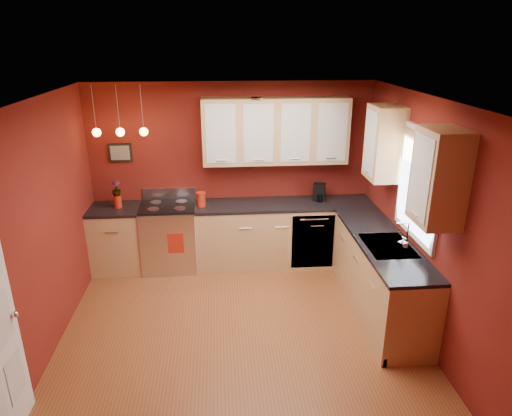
{
  "coord_description": "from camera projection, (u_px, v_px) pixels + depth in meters",
  "views": [
    {
      "loc": [
        -0.18,
        -4.25,
        3.16
      ],
      "look_at": [
        0.26,
        1.0,
        1.18
      ],
      "focal_mm": 32.0,
      "sensor_mm": 36.0,
      "label": 1
    }
  ],
  "objects": [
    {
      "name": "floor",
      "position": [
        241.0,
        338.0,
        5.09
      ],
      "size": [
        4.2,
        4.2,
        0.0
      ],
      "primitive_type": "plane",
      "color": "brown",
      "rests_on": "ground"
    },
    {
      "name": "ceiling",
      "position": [
        237.0,
        102.0,
        4.18
      ],
      "size": [
        4.0,
        4.2,
        0.02
      ],
      "primitive_type": "cube",
      "color": "beige",
      "rests_on": "wall_back"
    },
    {
      "name": "wall_back",
      "position": [
        232.0,
        174.0,
        6.59
      ],
      "size": [
        4.0,
        0.02,
        2.6
      ],
      "primitive_type": "cube",
      "color": "maroon",
      "rests_on": "floor"
    },
    {
      "name": "wall_front",
      "position": [
        256.0,
        375.0,
        2.68
      ],
      "size": [
        4.0,
        0.02,
        2.6
      ],
      "primitive_type": "cube",
      "color": "maroon",
      "rests_on": "floor"
    },
    {
      "name": "wall_left",
      "position": [
        36.0,
        239.0,
        4.48
      ],
      "size": [
        0.02,
        4.2,
        2.6
      ],
      "primitive_type": "cube",
      "color": "maroon",
      "rests_on": "floor"
    },
    {
      "name": "wall_right",
      "position": [
        429.0,
        225.0,
        4.79
      ],
      "size": [
        0.02,
        4.2,
        2.6
      ],
      "primitive_type": "cube",
      "color": "maroon",
      "rests_on": "floor"
    },
    {
      "name": "base_cabinets_back_left",
      "position": [
        118.0,
        240.0,
        6.48
      ],
      "size": [
        0.7,
        0.6,
        0.9
      ],
      "primitive_type": "cube",
      "color": "tan",
      "rests_on": "floor"
    },
    {
      "name": "base_cabinets_back_right",
      "position": [
        284.0,
        234.0,
        6.67
      ],
      "size": [
        2.54,
        0.6,
        0.9
      ],
      "primitive_type": "cube",
      "color": "tan",
      "rests_on": "floor"
    },
    {
      "name": "base_cabinets_right",
      "position": [
        379.0,
        277.0,
        5.48
      ],
      "size": [
        0.6,
        2.1,
        0.9
      ],
      "primitive_type": "cube",
      "color": "tan",
      "rests_on": "floor"
    },
    {
      "name": "counter_back_left",
      "position": [
        115.0,
        209.0,
        6.32
      ],
      "size": [
        0.7,
        0.62,
        0.04
      ],
      "primitive_type": "cube",
      "color": "black",
      "rests_on": "base_cabinets_back_left"
    },
    {
      "name": "counter_back_right",
      "position": [
        284.0,
        204.0,
        6.5
      ],
      "size": [
        2.54,
        0.62,
        0.04
      ],
      "primitive_type": "cube",
      "color": "black",
      "rests_on": "base_cabinets_back_right"
    },
    {
      "name": "counter_right",
      "position": [
        383.0,
        241.0,
        5.32
      ],
      "size": [
        0.62,
        2.1,
        0.04
      ],
      "primitive_type": "cube",
      "color": "black",
      "rests_on": "base_cabinets_right"
    },
    {
      "name": "gas_range",
      "position": [
        170.0,
        236.0,
        6.53
      ],
      "size": [
        0.76,
        0.64,
        1.11
      ],
      "color": "silver",
      "rests_on": "floor"
    },
    {
      "name": "dishwasher_front",
      "position": [
        313.0,
        242.0,
        6.43
      ],
      "size": [
        0.6,
        0.02,
        0.8
      ],
      "primitive_type": "cube",
      "color": "silver",
      "rests_on": "base_cabinets_back_right"
    },
    {
      "name": "sink",
      "position": [
        388.0,
        247.0,
        5.18
      ],
      "size": [
        0.5,
        0.7,
        0.33
      ],
      "color": "gray",
      "rests_on": "counter_right"
    },
    {
      "name": "window",
      "position": [
        420.0,
        182.0,
        4.93
      ],
      "size": [
        0.06,
        1.02,
        1.22
      ],
      "color": "white",
      "rests_on": "wall_right"
    },
    {
      "name": "upper_cabinets_back",
      "position": [
        275.0,
        131.0,
        6.25
      ],
      "size": [
        2.0,
        0.35,
        0.9
      ],
      "primitive_type": "cube",
      "color": "tan",
      "rests_on": "wall_back"
    },
    {
      "name": "upper_cabinets_right",
      "position": [
        408.0,
        158.0,
        4.85
      ],
      "size": [
        0.35,
        1.95,
        0.9
      ],
      "primitive_type": "cube",
      "color": "tan",
      "rests_on": "wall_right"
    },
    {
      "name": "wall_picture",
      "position": [
        120.0,
        153.0,
        6.33
      ],
      "size": [
        0.32,
        0.03,
        0.26
      ],
      "primitive_type": "cube",
      "color": "black",
      "rests_on": "wall_back"
    },
    {
      "name": "pendant_lights",
      "position": [
        120.0,
        131.0,
        5.9
      ],
      "size": [
        0.71,
        0.11,
        0.66
      ],
      "color": "gray",
      "rests_on": "ceiling"
    },
    {
      "name": "red_canister",
      "position": [
        201.0,
        199.0,
        6.34
      ],
      "size": [
        0.13,
        0.13,
        0.2
      ],
      "color": "#AE2412",
      "rests_on": "counter_back_right"
    },
    {
      "name": "red_vase",
      "position": [
        118.0,
        201.0,
        6.29
      ],
      "size": [
        0.11,
        0.11,
        0.17
      ],
      "primitive_type": "cylinder",
      "color": "#AE2412",
      "rests_on": "counter_back_left"
    },
    {
      "name": "flowers",
      "position": [
        116.0,
        189.0,
        6.23
      ],
      "size": [
        0.13,
        0.13,
        0.23
      ],
      "primitive_type": "imported",
      "rotation": [
        0.0,
        0.0,
        -0.05
      ],
      "color": "#AE2412",
      "rests_on": "red_vase"
    },
    {
      "name": "coffee_maker",
      "position": [
        319.0,
        193.0,
        6.55
      ],
      "size": [
        0.21,
        0.2,
        0.25
      ],
      "rotation": [
        0.0,
        0.0,
        -0.28
      ],
      "color": "black",
      "rests_on": "counter_back_right"
    },
    {
      "name": "soap_pump",
      "position": [
        402.0,
        244.0,
        4.99
      ],
      "size": [
        0.11,
        0.11,
        0.18
      ],
      "primitive_type": "imported",
      "rotation": [
        0.0,
        0.0,
        0.42
      ],
      "color": "silver",
      "rests_on": "counter_right"
    },
    {
      "name": "dish_towel",
      "position": [
        176.0,
        243.0,
        6.22
      ],
      "size": [
        0.22,
        0.01,
        0.29
      ],
      "primitive_type": "cube",
      "color": "#AE2412",
      "rests_on": "gas_range"
    }
  ]
}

